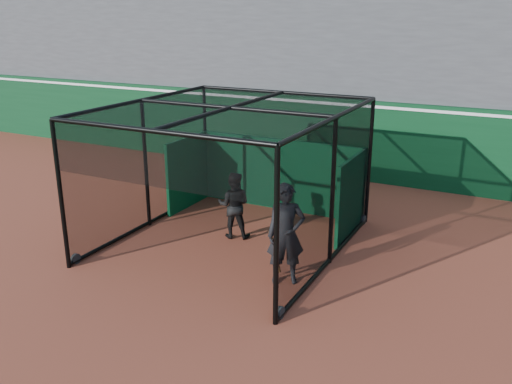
% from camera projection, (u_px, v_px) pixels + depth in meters
% --- Properties ---
extents(ground, '(120.00, 120.00, 0.00)m').
position_uv_depth(ground, '(163.00, 281.00, 10.62)').
color(ground, brown).
rests_on(ground, ground).
extents(outfield_wall, '(50.00, 0.50, 2.50)m').
position_uv_depth(outfield_wall, '(320.00, 135.00, 17.40)').
color(outfield_wall, '#0A381A').
rests_on(outfield_wall, ground).
extents(grandstand, '(50.00, 7.85, 8.95)m').
position_uv_depth(grandstand, '(360.00, 28.00, 19.59)').
color(grandstand, '#4C4C4F').
rests_on(grandstand, ground).
extents(batting_cage, '(4.80, 5.44, 3.08)m').
position_uv_depth(batting_cage, '(231.00, 178.00, 11.95)').
color(batting_cage, black).
rests_on(batting_cage, ground).
extents(batter, '(0.92, 0.81, 1.57)m').
position_uv_depth(batter, '(234.00, 205.00, 12.48)').
color(batter, black).
rests_on(batter, ground).
extents(on_deck_player, '(0.87, 0.79, 1.99)m').
position_uv_depth(on_deck_player, '(286.00, 234.00, 10.28)').
color(on_deck_player, black).
rests_on(on_deck_player, ground).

